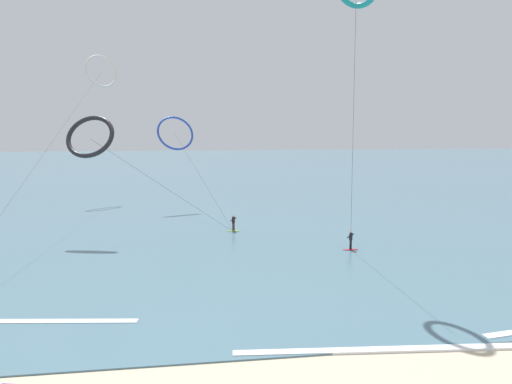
# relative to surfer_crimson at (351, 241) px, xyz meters

# --- Properties ---
(sea_water) EXTENTS (400.00, 200.00, 0.08)m
(sea_water) POSITION_rel_surfer_crimson_xyz_m (-8.68, 82.30, -0.78)
(sea_water) COLOR slate
(sea_water) RESTS_ON ground
(surfer_crimson) EXTENTS (1.40, 0.72, 1.70)m
(surfer_crimson) POSITION_rel_surfer_crimson_xyz_m (0.00, 0.00, 0.00)
(surfer_crimson) COLOR red
(surfer_crimson) RESTS_ON ground
(surfer_lime) EXTENTS (1.40, 0.71, 1.70)m
(surfer_lime) POSITION_rel_surfer_crimson_xyz_m (-9.48, 8.65, 0.00)
(surfer_lime) COLOR #8CC62D
(surfer_lime) RESTS_ON ground
(kite_charcoal) EXTENTS (16.19, 3.94, 11.88)m
(kite_charcoal) POSITION_rel_surfer_crimson_xyz_m (-23.05, 7.87, 8.98)
(kite_charcoal) COLOR black
(kite_charcoal) RESTS_ON ground
(kite_cobalt) EXTENTS (8.94, 16.87, 12.19)m
(kite_cobalt) POSITION_rel_surfer_crimson_xyz_m (-15.71, 23.54, 9.13)
(kite_cobalt) COLOR #2647B7
(kite_cobalt) RESTS_ON ground
(kite_ivory) EXTENTS (4.91, 52.77, 21.42)m
(kite_ivory) POSITION_rel_surfer_crimson_xyz_m (-26.76, 34.59, 18.11)
(kite_ivory) COLOR silver
(kite_ivory) RESTS_ON ground
(wave_crest_near) EXTENTS (19.20, 2.02, 0.12)m
(wave_crest_near) POSITION_rel_surfer_crimson_xyz_m (-2.17, -17.84, -0.76)
(wave_crest_near) COLOR white
(wave_crest_near) RESTS_ON ground
(wave_crest_far) EXTENTS (8.84, 1.63, 0.12)m
(wave_crest_far) POSITION_rel_surfer_crimson_xyz_m (-21.01, -12.17, -0.76)
(wave_crest_far) COLOR white
(wave_crest_far) RESTS_ON ground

